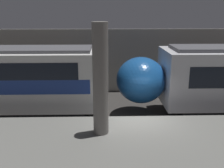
{
  "coord_description": "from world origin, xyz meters",
  "views": [
    {
      "loc": [
        -1.25,
        -9.72,
        5.18
      ],
      "look_at": [
        -0.95,
        1.11,
        2.12
      ],
      "focal_mm": 42.0,
      "sensor_mm": 36.0,
      "label": 1
    }
  ],
  "objects": [
    {
      "name": "platform",
      "position": [
        0.0,
        -2.38,
        0.54
      ],
      "size": [
        40.0,
        4.77,
        1.08
      ],
      "color": "slate",
      "rests_on": "ground"
    },
    {
      "name": "support_pillar_near",
      "position": [
        -1.4,
        -1.41,
        2.96
      ],
      "size": [
        0.52,
        0.52,
        3.75
      ],
      "color": "slate",
      "rests_on": "platform"
    },
    {
      "name": "ground_plane",
      "position": [
        0.0,
        0.0,
        0.0
      ],
      "size": [
        120.0,
        120.0,
        0.0
      ],
      "primitive_type": "plane",
      "color": "#33302D"
    },
    {
      "name": "station_rear_barrier",
      "position": [
        0.0,
        6.9,
        2.02
      ],
      "size": [
        50.0,
        0.15,
        4.05
      ],
      "color": "#9E998E",
      "rests_on": "ground"
    }
  ]
}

